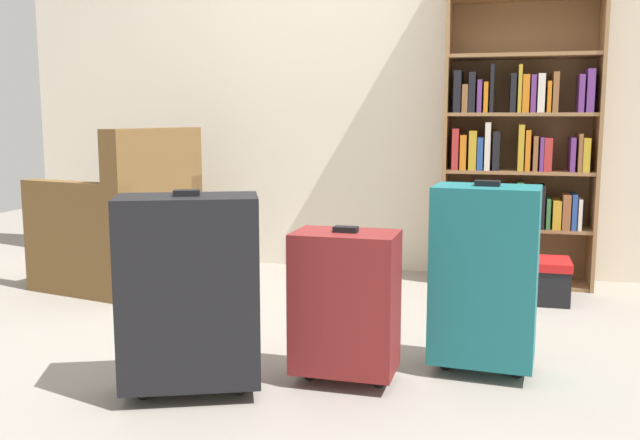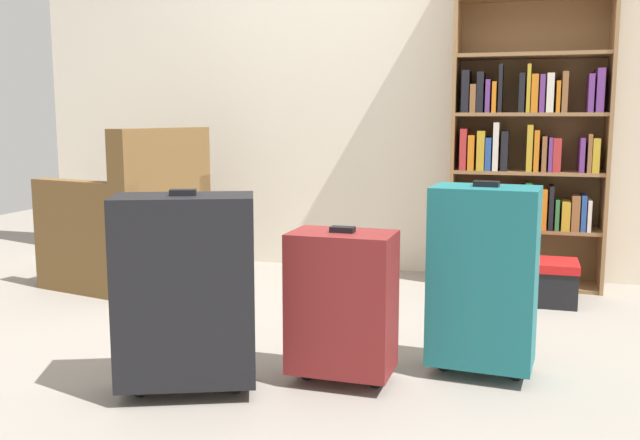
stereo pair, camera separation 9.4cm
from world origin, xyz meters
name	(u,v)px [view 2 (the right image)]	position (x,y,z in m)	size (l,w,h in m)	color
ground_plane	(281,354)	(0.00, 0.00, 0.00)	(8.01, 8.01, 0.00)	gray
back_wall	(374,61)	(0.00, 1.75, 1.30)	(4.58, 0.10, 2.60)	beige
bookshelf	(529,109)	(0.93, 1.54, 1.00)	(0.84, 0.30, 1.93)	olive
armchair	(131,230)	(-1.24, 0.92, 0.32)	(0.84, 0.84, 0.90)	brown
mug	(218,287)	(-0.65, 0.81, 0.05)	(0.12, 0.08, 0.10)	white
storage_box	(537,280)	(1.01, 1.14, 0.12)	(0.41, 0.27, 0.23)	black
suitcase_dark_red	(342,302)	(0.31, -0.22, 0.30)	(0.37, 0.24, 0.58)	maroon
suitcase_teal	(483,276)	(0.79, 0.00, 0.38)	(0.40, 0.28, 0.73)	#19666B
suitcase_black	(186,289)	(-0.18, -0.47, 0.37)	(0.53, 0.40, 0.72)	black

